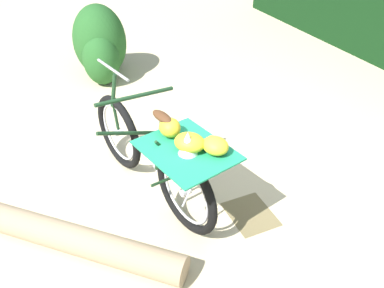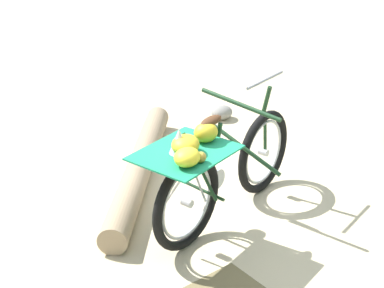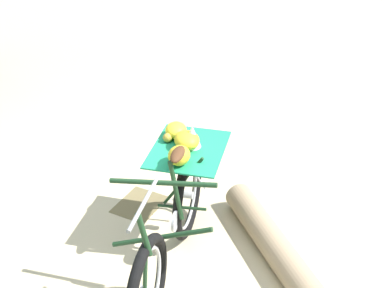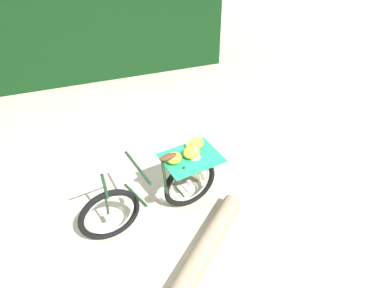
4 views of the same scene
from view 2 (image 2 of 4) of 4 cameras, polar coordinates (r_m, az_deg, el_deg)
The scene contains 5 objects.
ground_plane at distance 4.47m, azimuth 2.75°, elevation -8.99°, with size 60.00×60.00×0.00m, color beige.
bicycle at distance 4.38m, azimuth 2.82°, elevation -2.38°, with size 1.80×0.87×1.03m.
fallen_log at distance 5.21m, azimuth -5.18°, elevation -2.27°, with size 0.23×0.23×2.37m, color #9E8466.
path_stone at distance 6.48m, azimuth 2.97°, elevation 3.13°, with size 0.25×0.21×0.16m, color gray.
leaf_litter_patch at distance 3.97m, azimuth 3.27°, elevation -14.06°, with size 0.44×0.36×0.01m, color olive.
Camera 2 is at (-2.46, -2.76, 2.51)m, focal length 53.91 mm.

